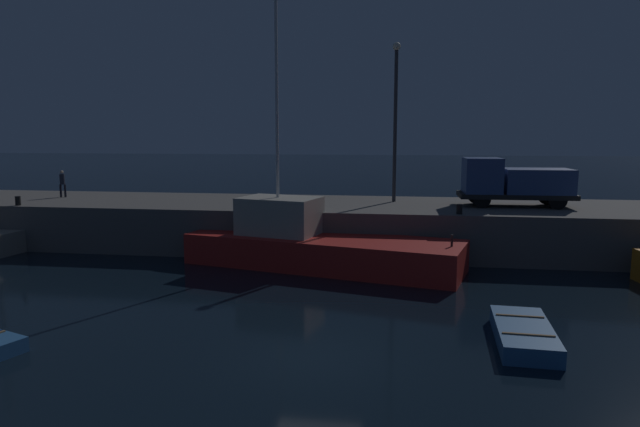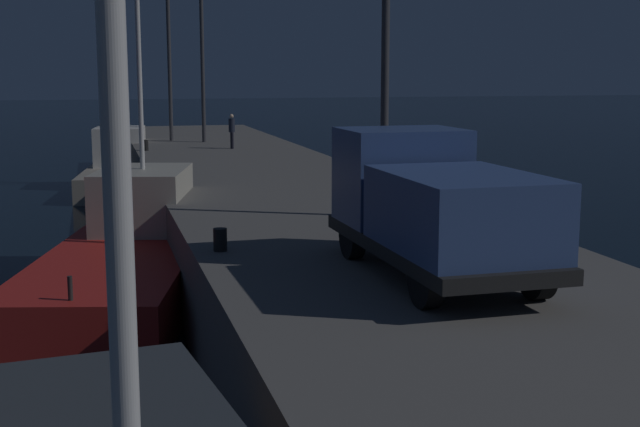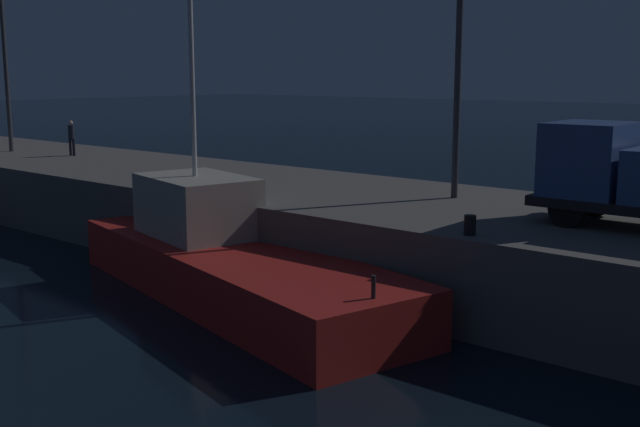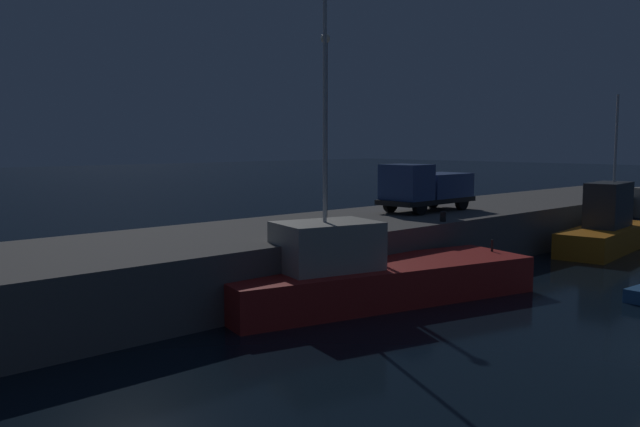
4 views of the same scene
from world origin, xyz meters
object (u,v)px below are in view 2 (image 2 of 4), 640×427
lamp_post_west (169,44)px  dockworker (232,129)px  lamp_post_central (386,12)px  bollard_central (220,240)px  fishing_boat_blue (133,254)px  lamp_post_east (202,34)px  fishing_trawler_red (118,170)px  bollard_west (145,145)px  utility_truck (433,204)px

lamp_post_west → dockworker: bearing=23.9°
lamp_post_central → bollard_central: 7.29m
fishing_boat_blue → lamp_post_east: (-20.11, 4.52, 6.75)m
fishing_trawler_red → bollard_west: bearing=13.9°
lamp_post_central → dockworker: size_ratio=5.41×
fishing_boat_blue → fishing_trawler_red: bearing=179.3°
lamp_post_west → bollard_west: bearing=-17.3°
bollard_west → bollard_central: size_ratio=1.04×
lamp_post_central → utility_truck: 7.26m
lamp_post_central → bollard_central: lamp_post_central is taller
fishing_trawler_red → lamp_post_west: lamp_post_west is taller
lamp_post_west → bollard_west: (5.25, -1.64, -4.65)m
fishing_trawler_red → bollard_west: 4.89m
fishing_boat_blue → lamp_post_east: fishing_boat_blue is taller
fishing_trawler_red → lamp_post_east: 7.98m
dockworker → fishing_trawler_red: bearing=-131.5°
fishing_boat_blue → dockworker: fishing_boat_blue is taller
fishing_trawler_red → fishing_boat_blue: 20.56m
fishing_boat_blue → utility_truck: (9.65, 4.86, 2.65)m
fishing_trawler_red → bollard_central: bearing=2.6°
lamp_post_central → bollard_west: (-19.58, -4.68, -4.75)m
lamp_post_east → lamp_post_west: bearing=-128.3°
bollard_west → lamp_post_central: bearing=13.5°
lamp_post_west → bollard_west: size_ratio=17.36×
fishing_trawler_red → fishing_boat_blue: fishing_boat_blue is taller
bollard_central → fishing_trawler_red: bearing=-177.4°
bollard_central → lamp_post_central: bearing=124.6°
lamp_post_west → lamp_post_central: bearing=7.0°
lamp_post_west → lamp_post_central: size_ratio=0.98×
fishing_boat_blue → lamp_post_west: fishing_boat_blue is taller
lamp_post_east → utility_truck: (29.76, 0.34, -4.10)m
fishing_trawler_red → lamp_post_east: bearing=84.0°
bollard_central → bollard_west: bearing=-179.7°
fishing_trawler_red → fishing_boat_blue: (20.56, -0.23, -0.04)m
lamp_post_east → bollard_west: lamp_post_east is taller
dockworker → bollard_central: (22.73, -3.82, -0.68)m
bollard_central → lamp_post_east: bearing=173.5°
lamp_post_central → dockworker: bearing=-177.9°
lamp_post_west → bollard_west: 7.21m
fishing_trawler_red → lamp_post_central: bearing=13.5°
utility_truck → dockworker: bearing=179.0°
utility_truck → lamp_post_east: bearing=-179.3°
lamp_post_east → bollard_west: bearing=-38.1°
utility_truck → bollard_central: bearing=-131.6°
bollard_west → bollard_central: (22.72, 0.14, -0.01)m
lamp_post_east → fishing_trawler_red: bearing=-96.0°
lamp_post_central → dockworker: (-19.60, -0.72, -4.09)m
lamp_post_central → dockworker: 20.03m
fishing_trawler_red → utility_truck: 30.67m
fishing_trawler_red → lamp_post_central: (24.08, 5.80, 6.33)m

